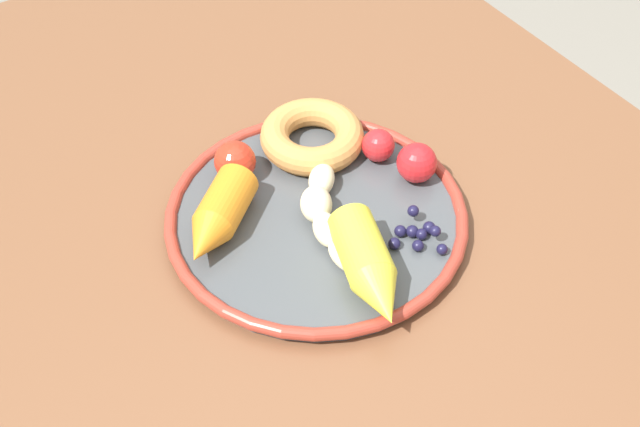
# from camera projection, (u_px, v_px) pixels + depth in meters

# --- Properties ---
(dining_table) EXTENTS (1.17, 0.78, 0.74)m
(dining_table) POSITION_uv_depth(u_px,v_px,m) (343.00, 316.00, 0.86)
(dining_table) COLOR brown
(dining_table) RESTS_ON ground_plane
(plate) EXTENTS (0.29, 0.29, 0.02)m
(plate) POSITION_uv_depth(u_px,v_px,m) (320.00, 216.00, 0.82)
(plate) COLOR #44494D
(plate) RESTS_ON dining_table
(banana) EXTENTS (0.15, 0.10, 0.03)m
(banana) POSITION_uv_depth(u_px,v_px,m) (326.00, 204.00, 0.81)
(banana) COLOR #F7EAB2
(banana) RESTS_ON plate
(carrot_orange) EXTENTS (0.10, 0.11, 0.04)m
(carrot_orange) POSITION_uv_depth(u_px,v_px,m) (217.00, 218.00, 0.78)
(carrot_orange) COLOR orange
(carrot_orange) RESTS_ON plate
(carrot_yellow) EXTENTS (0.13, 0.08, 0.04)m
(carrot_yellow) POSITION_uv_depth(u_px,v_px,m) (369.00, 269.00, 0.74)
(carrot_yellow) COLOR yellow
(carrot_yellow) RESTS_ON plate
(donut) EXTENTS (0.13, 0.13, 0.03)m
(donut) POSITION_uv_depth(u_px,v_px,m) (312.00, 136.00, 0.87)
(donut) COLOR #C58544
(donut) RESTS_ON plate
(blueberry_pile) EXTENTS (0.06, 0.05, 0.02)m
(blueberry_pile) POSITION_uv_depth(u_px,v_px,m) (417.00, 233.00, 0.79)
(blueberry_pile) COLOR #191638
(blueberry_pile) RESTS_ON plate
(tomato_near) EXTENTS (0.04, 0.04, 0.04)m
(tomato_near) POSITION_uv_depth(u_px,v_px,m) (235.00, 162.00, 0.84)
(tomato_near) COLOR red
(tomato_near) RESTS_ON plate
(tomato_mid) EXTENTS (0.03, 0.03, 0.03)m
(tomato_mid) POSITION_uv_depth(u_px,v_px,m) (378.00, 145.00, 0.86)
(tomato_mid) COLOR red
(tomato_mid) RESTS_ON plate
(tomato_far) EXTENTS (0.04, 0.04, 0.04)m
(tomato_far) POSITION_uv_depth(u_px,v_px,m) (417.00, 163.00, 0.84)
(tomato_far) COLOR red
(tomato_far) RESTS_ON plate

